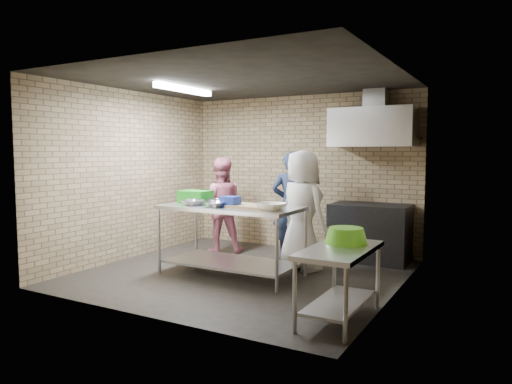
# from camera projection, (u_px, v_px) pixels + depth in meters

# --- Properties ---
(floor) EXTENTS (4.20, 4.20, 0.00)m
(floor) POSITION_uv_depth(u_px,v_px,m) (243.00, 273.00, 6.68)
(floor) COLOR black
(floor) RESTS_ON ground
(ceiling) EXTENTS (4.20, 4.20, 0.00)m
(ceiling) POSITION_uv_depth(u_px,v_px,m) (243.00, 80.00, 6.45)
(ceiling) COLOR black
(ceiling) RESTS_ON ground
(back_wall) EXTENTS (4.20, 0.06, 2.70)m
(back_wall) POSITION_uv_depth(u_px,v_px,m) (301.00, 173.00, 8.31)
(back_wall) COLOR tan
(back_wall) RESTS_ON ground
(front_wall) EXTENTS (4.20, 0.06, 2.70)m
(front_wall) POSITION_uv_depth(u_px,v_px,m) (143.00, 188.00, 4.83)
(front_wall) COLOR tan
(front_wall) RESTS_ON ground
(left_wall) EXTENTS (0.06, 4.00, 2.70)m
(left_wall) POSITION_uv_depth(u_px,v_px,m) (131.00, 175.00, 7.58)
(left_wall) COLOR tan
(left_wall) RESTS_ON ground
(right_wall) EXTENTS (0.06, 4.00, 2.70)m
(right_wall) POSITION_uv_depth(u_px,v_px,m) (396.00, 183.00, 5.55)
(right_wall) COLOR tan
(right_wall) RESTS_ON ground
(prep_table) EXTENTS (1.95, 0.98, 0.98)m
(prep_table) POSITION_uv_depth(u_px,v_px,m) (231.00, 241.00, 6.56)
(prep_table) COLOR silver
(prep_table) RESTS_ON floor
(side_counter) EXTENTS (0.60, 1.20, 0.75)m
(side_counter) POSITION_uv_depth(u_px,v_px,m) (339.00, 284.00, 4.82)
(side_counter) COLOR silver
(side_counter) RESTS_ON floor
(stove) EXTENTS (1.20, 0.70, 0.90)m
(stove) POSITION_uv_depth(u_px,v_px,m) (370.00, 233.00, 7.43)
(stove) COLOR black
(stove) RESTS_ON floor
(range_hood) EXTENTS (1.30, 0.60, 0.60)m
(range_hood) POSITION_uv_depth(u_px,v_px,m) (373.00, 127.00, 7.33)
(range_hood) COLOR silver
(range_hood) RESTS_ON back_wall
(hood_duct) EXTENTS (0.35, 0.30, 0.30)m
(hood_duct) POSITION_uv_depth(u_px,v_px,m) (376.00, 99.00, 7.42)
(hood_duct) COLOR #A5A8AD
(hood_duct) RESTS_ON back_wall
(wall_shelf) EXTENTS (0.80, 0.20, 0.04)m
(wall_shelf) POSITION_uv_depth(u_px,v_px,m) (395.00, 139.00, 7.36)
(wall_shelf) COLOR #3F2B19
(wall_shelf) RESTS_ON back_wall
(fluorescent_fixture) EXTENTS (0.10, 1.25, 0.08)m
(fluorescent_fixture) POSITION_uv_depth(u_px,v_px,m) (184.00, 89.00, 6.94)
(fluorescent_fixture) COLOR white
(fluorescent_fixture) RESTS_ON ceiling
(green_crate) EXTENTS (0.43, 0.33, 0.17)m
(green_crate) POSITION_uv_depth(u_px,v_px,m) (195.00, 196.00, 6.95)
(green_crate) COLOR #1C991F
(green_crate) RESTS_ON prep_table
(blue_tub) EXTENTS (0.22, 0.22, 0.14)m
(blue_tub) POSITION_uv_depth(u_px,v_px,m) (230.00, 202.00, 6.40)
(blue_tub) COLOR #1732B0
(blue_tub) RESTS_ON prep_table
(cutting_board) EXTENTS (0.60, 0.46, 0.03)m
(cutting_board) POSITION_uv_depth(u_px,v_px,m) (252.00, 206.00, 6.33)
(cutting_board) COLOR tan
(cutting_board) RESTS_ON prep_table
(mixing_bowl_a) EXTENTS (0.36, 0.36, 0.07)m
(mixing_bowl_a) POSITION_uv_depth(u_px,v_px,m) (193.00, 203.00, 6.58)
(mixing_bowl_a) COLOR #BBBCC2
(mixing_bowl_a) RESTS_ON prep_table
(mixing_bowl_b) EXTENTS (0.27, 0.27, 0.07)m
(mixing_bowl_b) POSITION_uv_depth(u_px,v_px,m) (215.00, 202.00, 6.70)
(mixing_bowl_b) COLOR #B2B4B9
(mixing_bowl_b) RESTS_ON prep_table
(mixing_bowl_c) EXTENTS (0.33, 0.33, 0.07)m
(mixing_bowl_c) POSITION_uv_depth(u_px,v_px,m) (216.00, 204.00, 6.37)
(mixing_bowl_c) COLOR #ABADB2
(mixing_bowl_c) RESTS_ON prep_table
(ceramic_bowl) EXTENTS (0.44, 0.44, 0.09)m
(ceramic_bowl) POSITION_uv_depth(u_px,v_px,m) (271.00, 206.00, 6.04)
(ceramic_bowl) COLOR beige
(ceramic_bowl) RESTS_ON prep_table
(green_basin) EXTENTS (0.46, 0.46, 0.17)m
(green_basin) POSITION_uv_depth(u_px,v_px,m) (346.00, 236.00, 5.01)
(green_basin) COLOR #59C626
(green_basin) RESTS_ON side_counter
(bottle_red) EXTENTS (0.07, 0.07, 0.18)m
(bottle_red) POSITION_uv_depth(u_px,v_px,m) (379.00, 132.00, 7.48)
(bottle_red) COLOR #B22619
(bottle_red) RESTS_ON wall_shelf
(bottle_green) EXTENTS (0.06, 0.06, 0.15)m
(bottle_green) POSITION_uv_depth(u_px,v_px,m) (405.00, 133.00, 7.28)
(bottle_green) COLOR green
(bottle_green) RESTS_ON wall_shelf
(man_navy) EXTENTS (0.73, 0.59, 1.73)m
(man_navy) POSITION_uv_depth(u_px,v_px,m) (291.00, 206.00, 7.51)
(man_navy) COLOR #141D34
(man_navy) RESTS_ON floor
(woman_pink) EXTENTS (0.99, 0.94, 1.62)m
(woman_pink) POSITION_uv_depth(u_px,v_px,m) (220.00, 205.00, 8.04)
(woman_pink) COLOR #D06E86
(woman_pink) RESTS_ON floor
(woman_white) EXTENTS (1.01, 0.86, 1.75)m
(woman_white) POSITION_uv_depth(u_px,v_px,m) (302.00, 210.00, 6.84)
(woman_white) COLOR silver
(woman_white) RESTS_ON floor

